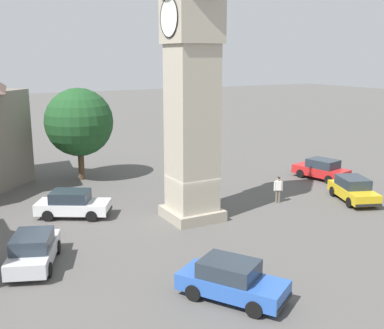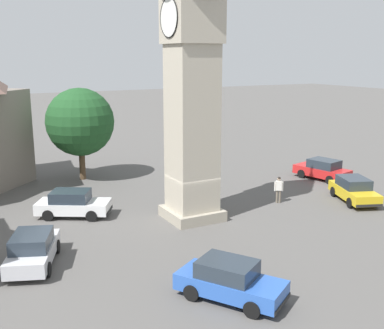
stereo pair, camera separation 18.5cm
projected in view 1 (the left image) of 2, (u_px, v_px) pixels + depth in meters
ground_plane at (192, 218)px, 27.04m from camera, size 200.00×200.00×0.00m
clock_tower at (192, 34)px, 24.77m from camera, size 3.52×3.52×17.44m
car_blue_kerb at (73, 204)px, 27.10m from camera, size 3.55×4.41×1.53m
car_silver_kerb at (231, 280)px, 17.87m from camera, size 4.40×3.61×1.53m
car_red_corner at (321, 169)px, 35.45m from camera, size 4.41×2.60×1.53m
car_white_side at (353, 189)px, 30.07m from camera, size 4.46×3.08×1.53m
car_black_far at (34, 250)px, 20.70m from camera, size 4.46×3.09×1.53m
pedestrian at (278, 187)px, 29.67m from camera, size 0.38×0.49×1.69m
tree at (79, 122)px, 34.60m from camera, size 4.98×4.98×6.81m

